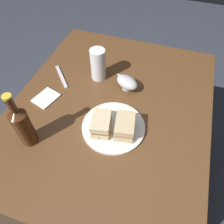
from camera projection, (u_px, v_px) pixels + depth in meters
ground_plane at (111, 172)px, 1.56m from camera, size 6.00×6.00×0.00m
dining_table at (111, 146)px, 1.27m from camera, size 1.10×0.89×0.74m
plate at (113, 127)px, 0.90m from camera, size 0.27×0.27×0.01m
sandwich_half_left at (101, 124)px, 0.86m from camera, size 0.12×0.09×0.07m
sandwich_half_right at (125, 126)px, 0.86m from camera, size 0.12×0.09×0.07m
potato_wedge_front at (99, 134)px, 0.86m from camera, size 0.05×0.05×0.02m
potato_wedge_middle at (106, 131)px, 0.87m from camera, size 0.05×0.05×0.02m
potato_wedge_back at (126, 135)px, 0.86m from camera, size 0.05×0.05×0.02m
pint_glass at (98, 66)px, 1.05m from camera, size 0.07×0.07×0.16m
gravy_boat at (127, 82)px, 1.02m from camera, size 0.12×0.14×0.07m
cider_bottle at (23, 125)px, 0.79m from camera, size 0.07×0.07×0.26m
napkin at (46, 98)px, 1.01m from camera, size 0.13×0.12×0.01m
fork at (61, 77)px, 1.10m from camera, size 0.14×0.13×0.01m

